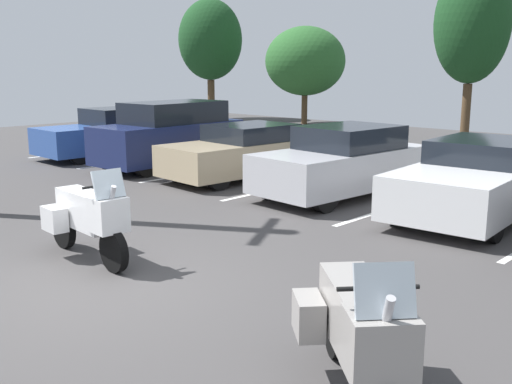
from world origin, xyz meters
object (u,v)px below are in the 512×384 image
object	(u,v)px
motorcycle_touring	(89,216)
car_navy	(170,135)
car_tan	(244,152)
car_white	(479,179)
car_blue	(115,133)
motorcycle_second	(359,328)
car_silver	(343,162)

from	to	relation	value
motorcycle_touring	car_navy	distance (m)	8.52
car_tan	car_white	xyz separation A→B (m)	(6.05, 0.33, 0.03)
car_blue	motorcycle_second	bearing A→B (deg)	-25.90
car_navy	car_white	size ratio (longest dim) A/B	0.92
car_silver	car_tan	bearing A→B (deg)	179.33
car_navy	car_tan	world-z (taller)	car_navy
motorcycle_touring	motorcycle_second	distance (m)	5.04
motorcycle_touring	car_navy	bearing A→B (deg)	133.67
motorcycle_touring	car_blue	xyz separation A→B (m)	(-8.89, 6.28, 0.07)
car_blue	car_silver	size ratio (longest dim) A/B	1.12
car_tan	car_silver	size ratio (longest dim) A/B	1.01
motorcycle_touring	car_navy	xyz separation A→B (m)	(-5.88, 6.16, 0.26)
car_navy	car_blue	bearing A→B (deg)	177.64
car_navy	car_silver	size ratio (longest dim) A/B	1.04
motorcycle_touring	car_blue	size ratio (longest dim) A/B	0.45
car_silver	car_white	bearing A→B (deg)	7.19
motorcycle_touring	motorcycle_second	bearing A→B (deg)	-5.33
motorcycle_second	motorcycle_touring	bearing A→B (deg)	174.67
car_tan	motorcycle_touring	bearing A→B (deg)	-64.10
car_silver	car_blue	bearing A→B (deg)	-179.75
car_blue	car_silver	distance (m)	8.92
car_navy	motorcycle_second	bearing A→B (deg)	-31.31
car_blue	motorcycle_touring	bearing A→B (deg)	-35.26
car_blue	car_navy	size ratio (longest dim) A/B	1.08
car_blue	car_navy	bearing A→B (deg)	-2.36
car_white	motorcycle_second	bearing A→B (deg)	-74.03
motorcycle_second	car_silver	world-z (taller)	car_silver
car_tan	car_silver	world-z (taller)	car_silver
car_blue	car_silver	world-z (taller)	car_silver
motorcycle_touring	car_white	xyz separation A→B (m)	(2.97, 6.69, 0.03)
car_silver	motorcycle_touring	bearing A→B (deg)	-90.36
motorcycle_second	car_white	bearing A→B (deg)	105.97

